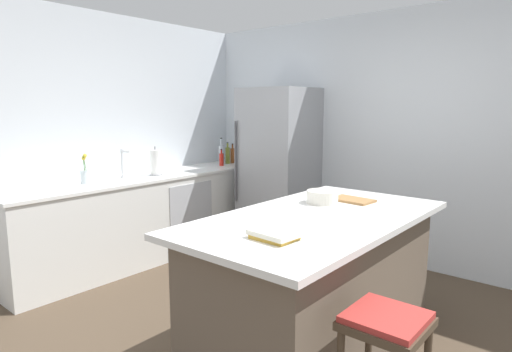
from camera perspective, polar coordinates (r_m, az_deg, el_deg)
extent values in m
plane|color=#4C3D2D|center=(3.22, 0.18, -21.50)|extent=(7.20, 7.20, 0.00)
cube|color=silver|center=(4.73, 18.00, 4.56)|extent=(6.00, 0.10, 2.60)
cube|color=silver|center=(4.74, -23.21, 4.28)|extent=(0.10, 6.00, 2.60)
cube|color=silver|center=(4.88, -14.25, -5.43)|extent=(0.63, 2.99, 0.88)
cube|color=white|center=(4.79, -14.47, -0.17)|extent=(0.66, 3.02, 0.03)
cube|color=#B2B5BA|center=(4.86, -8.43, -5.30)|extent=(0.01, 0.60, 0.74)
cube|color=brown|center=(3.04, 7.82, -14.11)|extent=(0.89, 1.75, 0.89)
cube|color=white|center=(2.89, 8.02, -5.56)|extent=(1.05, 1.95, 0.04)
cube|color=#93969B|center=(5.05, 2.97, 0.95)|extent=(0.76, 0.68, 1.85)
cylinder|color=#4C4C51|center=(4.98, -2.68, 1.91)|extent=(0.02, 0.02, 0.92)
cube|color=#473828|center=(2.22, 16.73, -18.12)|extent=(0.36, 0.36, 0.04)
cube|color=#B2332D|center=(2.20, 16.78, -17.31)|extent=(0.34, 0.34, 0.03)
cylinder|color=silver|center=(4.71, -17.10, -0.12)|extent=(0.05, 0.05, 0.02)
cylinder|color=silver|center=(4.69, -17.18, 1.69)|extent=(0.02, 0.02, 0.28)
cylinder|color=silver|center=(4.63, -16.85, 3.11)|extent=(0.14, 0.02, 0.02)
cylinder|color=silver|center=(4.46, -21.53, -0.14)|extent=(0.09, 0.09, 0.13)
cylinder|color=#4C7F3D|center=(4.46, -21.63, 0.99)|extent=(0.01, 0.03, 0.20)
sphere|color=yellow|center=(4.45, -21.70, 2.26)|extent=(0.04, 0.04, 0.04)
cylinder|color=#4C7F3D|center=(4.45, -21.65, 0.92)|extent=(0.01, 0.01, 0.19)
sphere|color=yellow|center=(4.44, -21.73, 2.16)|extent=(0.04, 0.04, 0.04)
cylinder|color=#4C7F3D|center=(4.44, -21.50, 1.09)|extent=(0.01, 0.04, 0.22)
sphere|color=yellow|center=(4.43, -21.58, 2.51)|extent=(0.04, 0.04, 0.04)
cylinder|color=gray|center=(4.81, -13.02, 0.19)|extent=(0.14, 0.14, 0.01)
cylinder|color=white|center=(4.80, -13.08, 1.80)|extent=(0.11, 0.11, 0.26)
cylinder|color=gray|center=(4.78, -13.14, 3.58)|extent=(0.02, 0.02, 0.04)
cylinder|color=#994C23|center=(5.71, -3.10, 2.70)|extent=(0.06, 0.06, 0.19)
cylinder|color=#994C23|center=(5.70, -3.11, 3.90)|extent=(0.02, 0.02, 0.05)
cylinder|color=black|center=(5.69, -3.11, 4.21)|extent=(0.02, 0.02, 0.01)
cylinder|color=olive|center=(5.64, -3.75, 2.69)|extent=(0.06, 0.06, 0.21)
cylinder|color=olive|center=(5.63, -3.76, 4.03)|extent=(0.02, 0.02, 0.06)
cylinder|color=black|center=(5.62, -3.77, 4.38)|extent=(0.03, 0.03, 0.01)
cylinder|color=silver|center=(5.58, -4.58, 2.77)|extent=(0.06, 0.06, 0.24)
cylinder|color=silver|center=(5.56, -4.60, 4.45)|extent=(0.03, 0.03, 0.09)
cylinder|color=black|center=(5.56, -4.61, 4.97)|extent=(0.03, 0.03, 0.01)
cylinder|color=red|center=(5.45, -4.56, 2.17)|extent=(0.06, 0.06, 0.15)
cylinder|color=red|center=(5.43, -4.58, 3.21)|extent=(0.02, 0.02, 0.04)
cylinder|color=black|center=(5.43, -4.58, 3.51)|extent=(0.02, 0.02, 0.01)
cube|color=gold|center=(2.36, 2.45, -8.02)|extent=(0.22, 0.18, 0.02)
cube|color=silver|center=(2.36, 2.45, -7.48)|extent=(0.27, 0.20, 0.03)
cylinder|color=silver|center=(3.24, 8.72, -2.72)|extent=(0.23, 0.23, 0.09)
cube|color=#9E7042|center=(3.36, 12.53, -3.08)|extent=(0.32, 0.22, 0.02)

